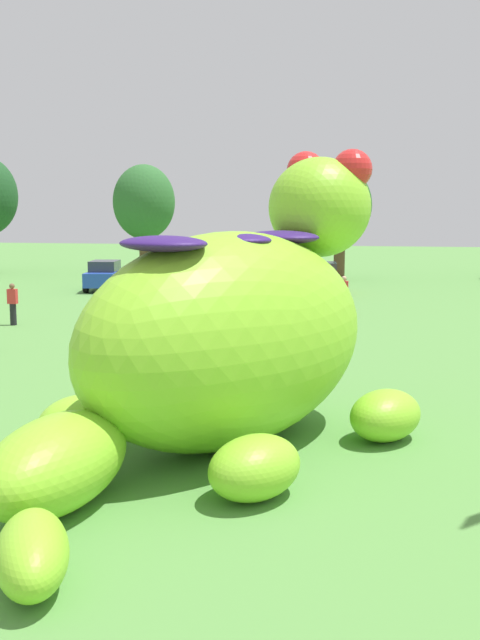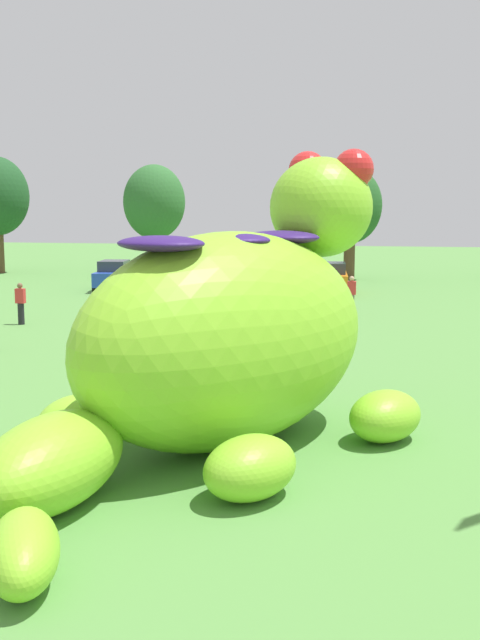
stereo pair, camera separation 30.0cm
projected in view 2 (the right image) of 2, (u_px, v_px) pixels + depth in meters
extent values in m
plane|color=#568E42|center=(184.00, 437.00, 16.11)|extent=(160.00, 160.00, 0.00)
ellipsoid|color=#8CD12D|center=(230.00, 339.00, 15.43)|extent=(6.96, 8.57, 4.31)
ellipsoid|color=#8CD12D|center=(321.00, 207.00, 17.54)|extent=(3.18, 3.28, 2.28)
sphere|color=red|center=(308.00, 171.00, 18.07)|extent=(0.91, 0.91, 0.91)
sphere|color=red|center=(354.00, 169.00, 17.29)|extent=(0.91, 0.91, 0.91)
ellipsoid|color=navy|center=(281.00, 237.00, 16.46)|extent=(2.17, 2.02, 0.29)
ellipsoid|color=navy|center=(230.00, 240.00, 15.14)|extent=(2.17, 2.02, 0.29)
ellipsoid|color=navy|center=(161.00, 244.00, 13.67)|extent=(2.17, 2.02, 0.29)
ellipsoid|color=#8CD12D|center=(211.00, 382.00, 18.79)|extent=(2.02, 2.25, 1.05)
ellipsoid|color=#8CD12D|center=(385.00, 416.00, 15.78)|extent=(2.02, 2.25, 1.05)
ellipsoid|color=#8CD12D|center=(79.00, 421.00, 15.43)|extent=(2.02, 2.25, 1.05)
ellipsoid|color=#8CD12D|center=(250.00, 467.00, 12.67)|extent=(2.02, 2.25, 1.05)
ellipsoid|color=#8CD12D|center=(53.00, 462.00, 12.26)|extent=(2.17, 3.65, 1.51)
ellipsoid|color=#8CD12D|center=(23.00, 551.00, 9.73)|extent=(1.64, 2.18, 0.92)
cube|color=#2347B7|center=(115.00, 278.00, 44.32)|extent=(2.26, 4.30, 0.80)
cube|color=#2D333D|center=(114.00, 266.00, 44.07)|extent=(1.76, 2.16, 0.60)
cylinder|color=black|center=(106.00, 282.00, 45.68)|extent=(0.33, 0.67, 0.64)
cylinder|color=black|center=(134.00, 282.00, 45.58)|extent=(0.33, 0.67, 0.64)
cylinder|color=black|center=(95.00, 287.00, 43.17)|extent=(0.33, 0.67, 0.64)
cylinder|color=black|center=(125.00, 287.00, 43.07)|extent=(0.33, 0.67, 0.64)
cube|color=red|center=(185.00, 279.00, 43.68)|extent=(2.40, 4.34, 0.80)
cube|color=#2D333D|center=(184.00, 267.00, 43.43)|extent=(1.82, 2.20, 0.60)
cylinder|color=black|center=(172.00, 283.00, 45.01)|extent=(0.35, 0.67, 0.64)
cylinder|color=black|center=(201.00, 283.00, 44.97)|extent=(0.35, 0.67, 0.64)
cylinder|color=black|center=(167.00, 288.00, 42.50)|extent=(0.35, 0.67, 0.64)
cylinder|color=black|center=(198.00, 288.00, 42.46)|extent=(0.35, 0.67, 0.64)
cube|color=yellow|center=(264.00, 279.00, 43.59)|extent=(2.38, 4.33, 0.80)
cube|color=#2D333D|center=(264.00, 267.00, 43.34)|extent=(1.81, 2.20, 0.60)
cylinder|color=black|center=(249.00, 284.00, 44.93)|extent=(0.35, 0.67, 0.64)
cylinder|color=black|center=(278.00, 284.00, 44.88)|extent=(0.35, 0.67, 0.64)
cylinder|color=black|center=(249.00, 288.00, 42.42)|extent=(0.35, 0.67, 0.64)
cylinder|color=black|center=(279.00, 288.00, 42.37)|extent=(0.35, 0.67, 0.64)
cube|color=orange|center=(331.00, 280.00, 42.72)|extent=(2.09, 4.25, 0.80)
cube|color=#2D333D|center=(332.00, 268.00, 42.47)|extent=(1.68, 2.11, 0.60)
cylinder|color=black|center=(316.00, 285.00, 44.11)|extent=(0.30, 0.66, 0.64)
cylinder|color=black|center=(346.00, 285.00, 43.94)|extent=(0.30, 0.66, 0.64)
cylinder|color=black|center=(316.00, 290.00, 41.61)|extent=(0.30, 0.66, 0.64)
cylinder|color=black|center=(347.00, 290.00, 41.44)|extent=(0.30, 0.66, 0.64)
cylinder|color=brown|center=(155.00, 255.00, 54.35)|extent=(0.77, 0.77, 2.71)
ellipsoid|color=#2D662D|center=(154.00, 202.00, 53.81)|extent=(4.34, 4.34, 5.21)
cylinder|color=brown|center=(349.00, 260.00, 50.74)|extent=(0.74, 0.74, 2.58)
ellipsoid|color=#235623|center=(350.00, 205.00, 50.22)|extent=(4.13, 4.13, 4.96)
cylinder|color=black|center=(21.00, 314.00, 31.40)|extent=(0.26, 0.26, 0.88)
cube|color=red|center=(20.00, 296.00, 31.29)|extent=(0.38, 0.22, 0.60)
sphere|color=brown|center=(20.00, 286.00, 31.23)|extent=(0.22, 0.22, 0.22)
cylinder|color=#2D334C|center=(229.00, 358.00, 22.28)|extent=(0.26, 0.26, 0.88)
cube|color=gold|center=(229.00, 333.00, 22.17)|extent=(0.38, 0.22, 0.60)
sphere|color=beige|center=(229.00, 318.00, 22.11)|extent=(0.22, 0.22, 0.22)
cylinder|color=#726656|center=(351.00, 304.00, 34.46)|extent=(0.26, 0.26, 0.88)
cube|color=red|center=(352.00, 288.00, 34.35)|extent=(0.38, 0.22, 0.60)
sphere|color=tan|center=(352.00, 279.00, 34.29)|extent=(0.22, 0.22, 0.22)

